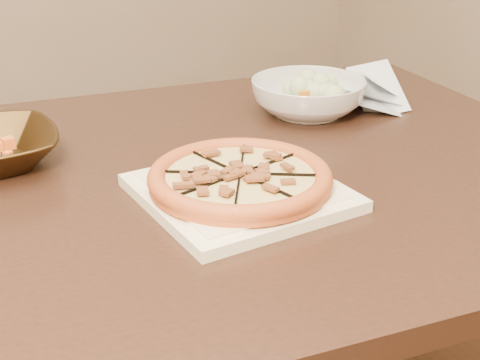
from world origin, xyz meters
The scene contains 6 objects.
dining_table centered at (0.18, -0.04, 0.66)m, with size 1.63×1.14×0.75m.
plate centered at (0.27, -0.17, 0.76)m, with size 0.30×0.30×0.02m.
pizza centered at (0.27, -0.17, 0.78)m, with size 0.28×0.28×0.03m.
salad_bowl centered at (0.58, 0.11, 0.79)m, with size 0.23×0.23×0.07m, color silver.
salad centered at (0.58, 0.11, 0.84)m, with size 0.12×0.11×0.04m.
cling_film centered at (0.73, 0.10, 0.78)m, with size 0.15×0.12×0.05m, color silver, non-canonical shape.
Camera 1 is at (-0.15, -0.98, 1.19)m, focal length 50.00 mm.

